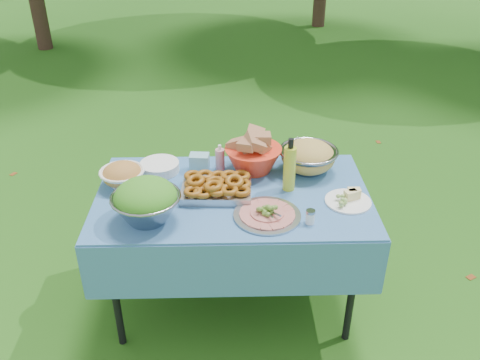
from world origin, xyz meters
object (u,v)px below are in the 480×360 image
object	(u,v)px
bread_bowl	(253,153)
oil_bottle	(290,164)
charcuterie_platter	(267,210)
salad_bowl	(146,201)
picnic_table	(233,250)
pasta_bowl_steel	(308,156)
plate_stack	(160,167)

from	to	relation	value
bread_bowl	oil_bottle	size ratio (longest dim) A/B	1.08
charcuterie_platter	salad_bowl	bearing A→B (deg)	-178.60
picnic_table	salad_bowl	xyz separation A→B (m)	(-0.42, -0.23, 0.49)
bread_bowl	salad_bowl	bearing A→B (deg)	-137.99
salad_bowl	oil_bottle	bearing A→B (deg)	20.75
picnic_table	pasta_bowl_steel	xyz separation A→B (m)	(0.44, 0.25, 0.47)
charcuterie_platter	oil_bottle	world-z (taller)	oil_bottle
plate_stack	bread_bowl	size ratio (longest dim) A/B	0.69
pasta_bowl_steel	charcuterie_platter	distance (m)	0.54
bread_bowl	oil_bottle	bearing A→B (deg)	-49.63
plate_stack	pasta_bowl_steel	xyz separation A→B (m)	(0.85, -0.01, 0.06)
salad_bowl	plate_stack	bearing A→B (deg)	89.37
pasta_bowl_steel	oil_bottle	xyz separation A→B (m)	(-0.13, -0.21, 0.06)
charcuterie_platter	picnic_table	bearing A→B (deg)	127.69
oil_bottle	picnic_table	bearing A→B (deg)	-172.02
picnic_table	bread_bowl	size ratio (longest dim) A/B	4.48
oil_bottle	bread_bowl	bearing A→B (deg)	130.37
plate_stack	bread_bowl	world-z (taller)	bread_bowl
plate_stack	pasta_bowl_steel	world-z (taller)	pasta_bowl_steel
plate_stack	oil_bottle	bearing A→B (deg)	-16.65
bread_bowl	charcuterie_platter	distance (m)	0.48
salad_bowl	bread_bowl	world-z (taller)	salad_bowl
bread_bowl	charcuterie_platter	size ratio (longest dim) A/B	0.96
plate_stack	bread_bowl	bearing A→B (deg)	-0.10
picnic_table	charcuterie_platter	xyz separation A→B (m)	(0.17, -0.22, 0.42)
picnic_table	pasta_bowl_steel	distance (m)	0.69
picnic_table	pasta_bowl_steel	world-z (taller)	pasta_bowl_steel
pasta_bowl_steel	oil_bottle	size ratio (longest dim) A/B	1.11
salad_bowl	pasta_bowl_steel	size ratio (longest dim) A/B	1.00
bread_bowl	plate_stack	bearing A→B (deg)	179.90
oil_bottle	salad_bowl	bearing A→B (deg)	-159.25
picnic_table	oil_bottle	size ratio (longest dim) A/B	4.85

